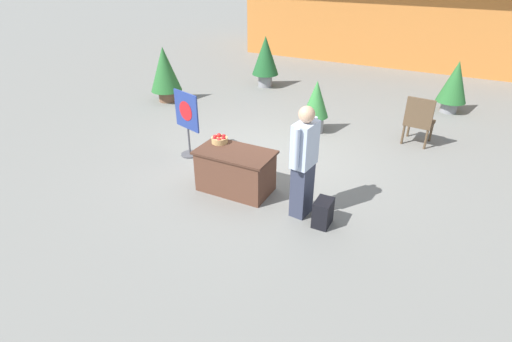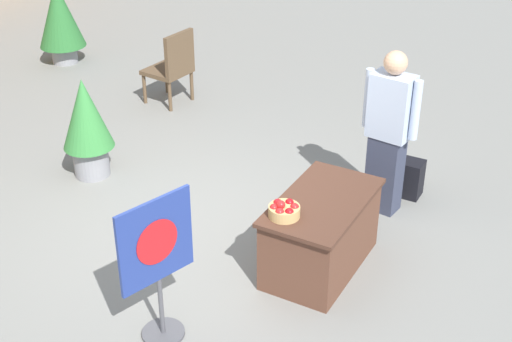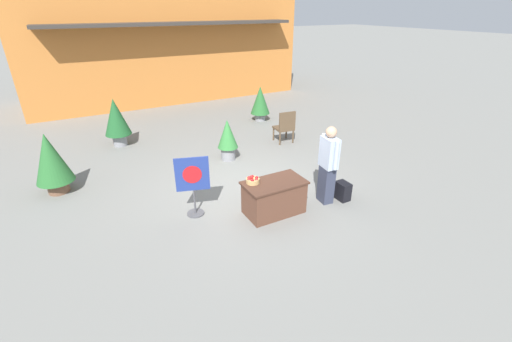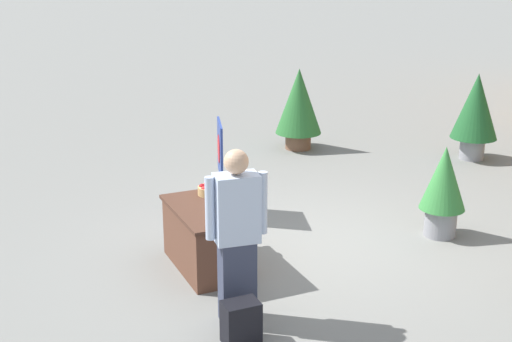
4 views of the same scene
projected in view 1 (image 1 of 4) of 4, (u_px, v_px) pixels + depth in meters
name	position (u px, v px, depth m)	size (l,w,h in m)	color
ground_plane	(263.00, 157.00, 8.03)	(120.00, 120.00, 0.00)	slate
display_table	(235.00, 171.00, 6.76)	(1.29, 0.73, 0.73)	brown
apple_basket	(219.00, 139.00, 6.86)	(0.28, 0.28, 0.16)	tan
person_visitor	(304.00, 162.00, 5.87)	(0.31, 0.61, 1.77)	#33384C
backpack	(323.00, 213.00, 5.95)	(0.24, 0.34, 0.42)	black
poster_board	(187.00, 121.00, 7.76)	(0.67, 0.36, 1.31)	#4C4C51
patio_chair	(419.00, 119.00, 8.30)	(0.60, 0.60, 1.05)	brown
potted_plant_near_right	(455.00, 84.00, 9.95)	(0.73, 0.73, 1.31)	gray
potted_plant_far_right	(265.00, 58.00, 11.85)	(0.79, 0.79, 1.50)	gray
potted_plant_near_left	(165.00, 71.00, 10.67)	(0.83, 0.83, 1.47)	brown
potted_plant_far_left	(316.00, 104.00, 8.86)	(0.58, 0.58, 1.19)	gray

